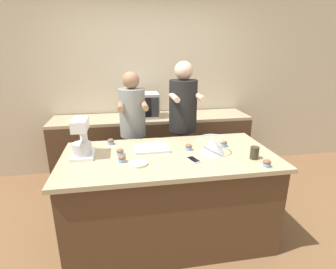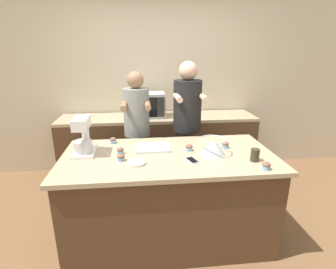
# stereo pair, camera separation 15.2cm
# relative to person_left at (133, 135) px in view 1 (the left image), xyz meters

# --- Properties ---
(ground_plane) EXTENTS (16.00, 16.00, 0.00)m
(ground_plane) POSITION_rel_person_left_xyz_m (0.30, -0.78, -0.85)
(ground_plane) COLOR brown
(back_wall) EXTENTS (10.00, 0.06, 2.70)m
(back_wall) POSITION_rel_person_left_xyz_m (0.30, 0.96, 0.50)
(back_wall) COLOR beige
(back_wall) RESTS_ON ground_plane
(island_counter) EXTENTS (1.99, 1.00, 0.90)m
(island_counter) POSITION_rel_person_left_xyz_m (0.30, -0.78, -0.40)
(island_counter) COLOR #4C331E
(island_counter) RESTS_ON ground_plane
(back_counter) EXTENTS (2.80, 0.60, 0.92)m
(back_counter) POSITION_rel_person_left_xyz_m (0.30, 0.61, -0.39)
(back_counter) COLOR #4C331E
(back_counter) RESTS_ON ground_plane
(person_left) EXTENTS (0.32, 0.49, 1.60)m
(person_left) POSITION_rel_person_left_xyz_m (0.00, 0.00, 0.00)
(person_left) COLOR #33384C
(person_left) RESTS_ON ground_plane
(person_right) EXTENTS (0.35, 0.51, 1.71)m
(person_right) POSITION_rel_person_left_xyz_m (0.61, 0.00, 0.05)
(person_right) COLOR brown
(person_right) RESTS_ON ground_plane
(stand_mixer) EXTENTS (0.20, 0.30, 0.35)m
(stand_mixer) POSITION_rel_person_left_xyz_m (-0.49, -0.69, 0.21)
(stand_mixer) COLOR white
(stand_mixer) RESTS_ON island_counter
(mixing_bowl) EXTENTS (0.25, 0.25, 0.15)m
(mixing_bowl) POSITION_rel_person_left_xyz_m (0.71, -0.82, 0.13)
(mixing_bowl) COLOR #BCBCC1
(mixing_bowl) RESTS_ON island_counter
(baking_tray) EXTENTS (0.34, 0.24, 0.04)m
(baking_tray) POSITION_rel_person_left_xyz_m (0.15, -0.64, 0.07)
(baking_tray) COLOR silver
(baking_tray) RESTS_ON island_counter
(microwave_oven) EXTENTS (0.46, 0.35, 0.34)m
(microwave_oven) POSITION_rel_person_left_xyz_m (0.16, 0.61, 0.24)
(microwave_oven) COLOR #B7B7BC
(microwave_oven) RESTS_ON back_counter
(cell_phone) EXTENTS (0.11, 0.16, 0.01)m
(cell_phone) POSITION_rel_person_left_xyz_m (0.49, -0.96, 0.06)
(cell_phone) COLOR silver
(cell_phone) RESTS_ON island_counter
(drinking_glass) EXTENTS (0.08, 0.08, 0.11)m
(drinking_glass) POSITION_rel_person_left_xyz_m (1.04, -1.01, 0.11)
(drinking_glass) COLOR #332D1E
(drinking_glass) RESTS_ON island_counter
(small_plate) EXTENTS (0.16, 0.16, 0.02)m
(small_plate) POSITION_rel_person_left_xyz_m (-0.00, -0.97, 0.06)
(small_plate) COLOR beige
(small_plate) RESTS_ON island_counter
(cupcake_0) EXTENTS (0.07, 0.07, 0.06)m
(cupcake_0) POSITION_rel_person_left_xyz_m (0.51, -0.71, 0.08)
(cupcake_0) COLOR #759EC6
(cupcake_0) RESTS_ON island_counter
(cupcake_1) EXTENTS (0.07, 0.07, 0.06)m
(cupcake_1) POSITION_rel_person_left_xyz_m (1.06, -1.19, 0.08)
(cupcake_1) COLOR #759EC6
(cupcake_1) RESTS_ON island_counter
(cupcake_2) EXTENTS (0.07, 0.07, 0.06)m
(cupcake_2) POSITION_rel_person_left_xyz_m (-0.14, -0.89, 0.08)
(cupcake_2) COLOR #759EC6
(cupcake_2) RESTS_ON island_counter
(cupcake_3) EXTENTS (0.07, 0.07, 0.06)m
(cupcake_3) POSITION_rel_person_left_xyz_m (0.88, -0.67, 0.08)
(cupcake_3) COLOR #759EC6
(cupcake_3) RESTS_ON island_counter
(cupcake_4) EXTENTS (0.07, 0.07, 0.06)m
(cupcake_4) POSITION_rel_person_left_xyz_m (-0.25, -0.41, 0.08)
(cupcake_4) COLOR #759EC6
(cupcake_4) RESTS_ON island_counter
(cupcake_5) EXTENTS (0.07, 0.07, 0.06)m
(cupcake_5) POSITION_rel_person_left_xyz_m (-0.15, -0.72, 0.08)
(cupcake_5) COLOR #759EC6
(cupcake_5) RESTS_ON island_counter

